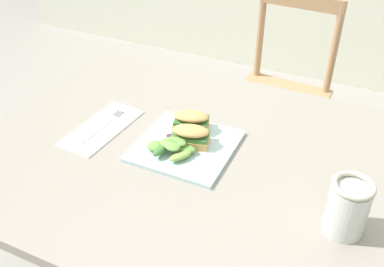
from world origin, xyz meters
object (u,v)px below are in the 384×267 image
(fork_on_napkin, at_px, (106,124))
(dining_table, at_px, (197,191))
(plate_lunch, at_px, (186,146))
(sandwich_half_front, at_px, (191,135))
(chair_wooden_far, at_px, (280,96))
(sandwich_half_back, at_px, (191,121))
(mason_jar_iced_tea, at_px, (347,209))

(fork_on_napkin, bearing_deg, dining_table, -2.46)
(plate_lunch, xyz_separation_m, sandwich_half_front, (0.01, 0.01, 0.03))
(fork_on_napkin, bearing_deg, chair_wooden_far, 71.01)
(plate_lunch, distance_m, fork_on_napkin, 0.25)
(chair_wooden_far, distance_m, sandwich_half_back, 0.87)
(plate_lunch, xyz_separation_m, sandwich_half_back, (-0.02, 0.07, 0.03))
(dining_table, relative_size, mason_jar_iced_tea, 9.03)
(plate_lunch, relative_size, mason_jar_iced_tea, 1.92)
(chair_wooden_far, height_order, sandwich_half_back, chair_wooden_far)
(mason_jar_iced_tea, bearing_deg, plate_lunch, 164.39)
(chair_wooden_far, relative_size, sandwich_half_front, 8.11)
(dining_table, height_order, sandwich_half_front, sandwich_half_front)
(dining_table, relative_size, fork_on_napkin, 6.33)
(sandwich_half_front, bearing_deg, chair_wooden_far, 87.54)
(chair_wooden_far, relative_size, plate_lunch, 3.47)
(dining_table, bearing_deg, mason_jar_iced_tea, -15.12)
(sandwich_half_front, height_order, mason_jar_iced_tea, mason_jar_iced_tea)
(sandwich_half_back, xyz_separation_m, mason_jar_iced_tea, (0.44, -0.19, 0.02))
(chair_wooden_far, xyz_separation_m, mason_jar_iced_tea, (0.38, -1.00, 0.35))
(dining_table, distance_m, plate_lunch, 0.14)
(chair_wooden_far, distance_m, mason_jar_iced_tea, 1.12)
(plate_lunch, distance_m, sandwich_half_back, 0.08)
(mason_jar_iced_tea, bearing_deg, fork_on_napkin, 170.23)
(sandwich_half_front, bearing_deg, fork_on_napkin, -178.00)
(chair_wooden_far, relative_size, mason_jar_iced_tea, 6.67)
(sandwich_half_back, height_order, mason_jar_iced_tea, mason_jar_iced_tea)
(chair_wooden_far, height_order, fork_on_napkin, chair_wooden_far)
(sandwich_half_back, bearing_deg, fork_on_napkin, -162.88)
(chair_wooden_far, bearing_deg, sandwich_half_front, -92.46)
(dining_table, xyz_separation_m, mason_jar_iced_tea, (0.39, -0.10, 0.19))
(sandwich_half_front, bearing_deg, plate_lunch, -149.56)
(dining_table, height_order, fork_on_napkin, fork_on_napkin)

